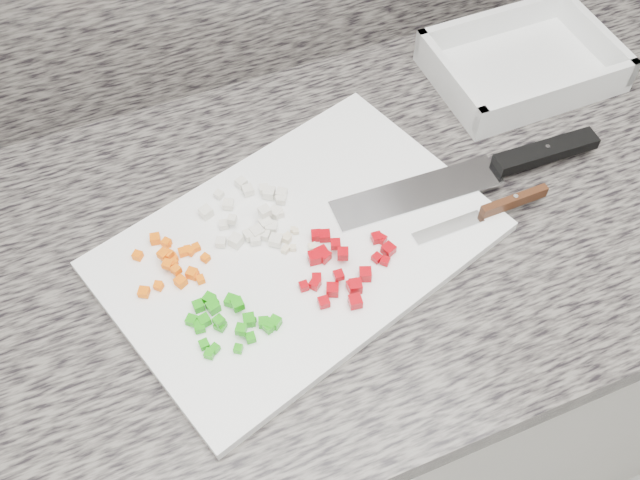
{
  "coord_description": "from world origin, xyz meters",
  "views": [
    {
      "loc": [
        -0.23,
        0.94,
        1.62
      ],
      "look_at": [
        -0.04,
        1.4,
        0.94
      ],
      "focal_mm": 40.0,
      "sensor_mm": 36.0,
      "label": 1
    }
  ],
  "objects": [
    {
      "name": "cabinet",
      "position": [
        0.0,
        1.44,
        0.43
      ],
      "size": [
        3.92,
        0.62,
        0.86
      ],
      "primitive_type": "cube",
      "color": "silver",
      "rests_on": "ground"
    },
    {
      "name": "countertop",
      "position": [
        0.0,
        1.44,
        0.88
      ],
      "size": [
        3.96,
        0.64,
        0.04
      ],
      "primitive_type": "cube",
      "color": "#605B55",
      "rests_on": "cabinet"
    },
    {
      "name": "cutting_board",
      "position": [
        -0.06,
        1.42,
        0.91
      ],
      "size": [
        0.53,
        0.43,
        0.02
      ],
      "primitive_type": "cube",
      "rotation": [
        0.0,
        0.0,
        0.3
      ],
      "color": "white",
      "rests_on": "countertop"
    },
    {
      "name": "carrot_pile",
      "position": [
        -0.21,
        1.44,
        0.92
      ],
      "size": [
        0.09,
        0.09,
        0.02
      ],
      "color": "#FE6605",
      "rests_on": "cutting_board"
    },
    {
      "name": "onion_pile",
      "position": [
        -0.1,
        1.47,
        0.92
      ],
      "size": [
        0.12,
        0.12,
        0.02
      ],
      "color": "white",
      "rests_on": "cutting_board"
    },
    {
      "name": "green_pepper_pile",
      "position": [
        -0.17,
        1.34,
        0.92
      ],
      "size": [
        0.1,
        0.09,
        0.02
      ],
      "color": "#1C9B0E",
      "rests_on": "cutting_board"
    },
    {
      "name": "red_pepper_pile",
      "position": [
        -0.03,
        1.36,
        0.92
      ],
      "size": [
        0.13,
        0.12,
        0.02
      ],
      "color": "#A6020A",
      "rests_on": "cutting_board"
    },
    {
      "name": "garlic_pile",
      "position": [
        -0.07,
        1.42,
        0.92
      ],
      "size": [
        0.04,
        0.04,
        0.01
      ],
      "color": "beige",
      "rests_on": "cutting_board"
    },
    {
      "name": "chef_knife",
      "position": [
        0.23,
        1.42,
        0.92
      ],
      "size": [
        0.37,
        0.06,
        0.02
      ],
      "rotation": [
        0.0,
        0.0,
        -0.04
      ],
      "color": "silver",
      "rests_on": "cutting_board"
    },
    {
      "name": "paring_knife",
      "position": [
        0.19,
        1.37,
        0.92
      ],
      "size": [
        0.19,
        0.02,
        0.02
      ],
      "rotation": [
        0.0,
        0.0,
        0.01
      ],
      "color": "silver",
      "rests_on": "cutting_board"
    },
    {
      "name": "tray",
      "position": [
        0.36,
        1.58,
        0.92
      ],
      "size": [
        0.26,
        0.19,
        0.05
      ],
      "rotation": [
        0.0,
        0.0,
        0.01
      ],
      "color": "silver",
      "rests_on": "countertop"
    }
  ]
}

